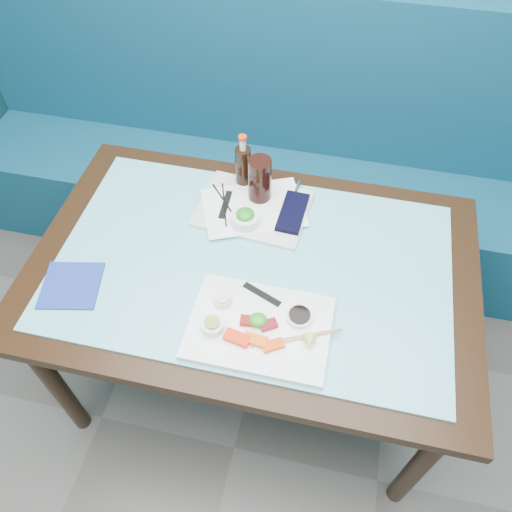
% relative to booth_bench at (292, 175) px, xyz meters
% --- Properties ---
extents(booth_bench, '(3.00, 0.56, 1.17)m').
position_rel_booth_bench_xyz_m(booth_bench, '(0.00, 0.00, 0.00)').
color(booth_bench, navy).
rests_on(booth_bench, ground).
extents(dining_table, '(1.40, 0.90, 0.75)m').
position_rel_booth_bench_xyz_m(dining_table, '(0.00, -0.84, 0.29)').
color(dining_table, black).
rests_on(dining_table, ground).
extents(glass_top, '(1.22, 0.76, 0.01)m').
position_rel_booth_bench_xyz_m(glass_top, '(0.00, -0.84, 0.38)').
color(glass_top, '#68C1D1').
rests_on(glass_top, dining_table).
extents(sashimi_plate, '(0.40, 0.28, 0.02)m').
position_rel_booth_bench_xyz_m(sashimi_plate, '(0.07, -1.07, 0.39)').
color(sashimi_plate, white).
rests_on(sashimi_plate, glass_top).
extents(salmon_left, '(0.08, 0.05, 0.02)m').
position_rel_booth_bench_xyz_m(salmon_left, '(0.02, -1.12, 0.41)').
color(salmon_left, '#FF260A').
rests_on(salmon_left, sashimi_plate).
extents(salmon_mid, '(0.07, 0.04, 0.02)m').
position_rel_booth_bench_xyz_m(salmon_mid, '(0.07, -1.12, 0.41)').
color(salmon_mid, '#F76109').
rests_on(salmon_mid, sashimi_plate).
extents(salmon_right, '(0.07, 0.06, 0.01)m').
position_rel_booth_bench_xyz_m(salmon_right, '(0.12, -1.12, 0.41)').
color(salmon_right, '#FF410A').
rests_on(salmon_right, sashimi_plate).
extents(tuna_left, '(0.05, 0.04, 0.02)m').
position_rel_booth_bench_xyz_m(tuna_left, '(0.04, -1.06, 0.41)').
color(tuna_left, maroon).
rests_on(tuna_left, sashimi_plate).
extents(tuna_right, '(0.06, 0.05, 0.02)m').
position_rel_booth_bench_xyz_m(tuna_right, '(0.10, -1.06, 0.41)').
color(tuna_right, maroon).
rests_on(tuna_right, sashimi_plate).
extents(seaweed_garnish, '(0.06, 0.06, 0.03)m').
position_rel_booth_bench_xyz_m(seaweed_garnish, '(0.07, -1.06, 0.42)').
color(seaweed_garnish, '#2A9121').
rests_on(seaweed_garnish, sashimi_plate).
extents(ramekin_wasabi, '(0.07, 0.07, 0.03)m').
position_rel_booth_bench_xyz_m(ramekin_wasabi, '(-0.05, -1.10, 0.42)').
color(ramekin_wasabi, white).
rests_on(ramekin_wasabi, sashimi_plate).
extents(wasabi_fill, '(0.05, 0.05, 0.01)m').
position_rel_booth_bench_xyz_m(wasabi_fill, '(-0.05, -1.10, 0.43)').
color(wasabi_fill, '#89A635').
rests_on(wasabi_fill, ramekin_wasabi).
extents(ramekin_ginger, '(0.06, 0.06, 0.02)m').
position_rel_booth_bench_xyz_m(ramekin_ginger, '(-0.05, -1.01, 0.41)').
color(ramekin_ginger, white).
rests_on(ramekin_ginger, sashimi_plate).
extents(ginger_fill, '(0.05, 0.05, 0.01)m').
position_rel_booth_bench_xyz_m(ginger_fill, '(-0.05, -1.01, 0.43)').
color(ginger_fill, '#FAE0CD').
rests_on(ginger_fill, ramekin_ginger).
extents(soy_dish, '(0.08, 0.08, 0.02)m').
position_rel_booth_bench_xyz_m(soy_dish, '(0.18, -1.02, 0.41)').
color(soy_dish, white).
rests_on(soy_dish, sashimi_plate).
extents(soy_fill, '(0.08, 0.08, 0.01)m').
position_rel_booth_bench_xyz_m(soy_fill, '(0.18, -1.02, 0.42)').
color(soy_fill, black).
rests_on(soy_fill, soy_dish).
extents(lemon_wedge, '(0.05, 0.04, 0.04)m').
position_rel_booth_bench_xyz_m(lemon_wedge, '(0.22, -1.10, 0.43)').
color(lemon_wedge, '#E4E16C').
rests_on(lemon_wedge, sashimi_plate).
extents(chopstick_sleeve, '(0.12, 0.07, 0.00)m').
position_rel_booth_bench_xyz_m(chopstick_sleeve, '(0.06, -0.96, 0.41)').
color(chopstick_sleeve, black).
rests_on(chopstick_sleeve, sashimi_plate).
extents(wooden_chopstick_a, '(0.24, 0.11, 0.01)m').
position_rel_booth_bench_xyz_m(wooden_chopstick_a, '(0.18, -1.08, 0.41)').
color(wooden_chopstick_a, '#AA7450').
rests_on(wooden_chopstick_a, sashimi_plate).
extents(wooden_chopstick_b, '(0.19, 0.09, 0.01)m').
position_rel_booth_bench_xyz_m(wooden_chopstick_b, '(0.19, -1.08, 0.41)').
color(wooden_chopstick_b, tan).
rests_on(wooden_chopstick_b, sashimi_plate).
extents(serving_tray, '(0.39, 0.30, 0.01)m').
position_rel_booth_bench_xyz_m(serving_tray, '(-0.05, -0.62, 0.39)').
color(serving_tray, silver).
rests_on(serving_tray, glass_top).
extents(paper_placemat, '(0.40, 0.35, 0.00)m').
position_rel_booth_bench_xyz_m(paper_placemat, '(-0.05, -0.62, 0.40)').
color(paper_placemat, white).
rests_on(paper_placemat, serving_tray).
extents(seaweed_bowl, '(0.12, 0.12, 0.04)m').
position_rel_booth_bench_xyz_m(seaweed_bowl, '(-0.06, -0.69, 0.42)').
color(seaweed_bowl, white).
rests_on(seaweed_bowl, serving_tray).
extents(seaweed_salad, '(0.07, 0.07, 0.03)m').
position_rel_booth_bench_xyz_m(seaweed_salad, '(-0.06, -0.69, 0.44)').
color(seaweed_salad, '#22811D').
rests_on(seaweed_salad, seaweed_bowl).
extents(cola_glass, '(0.10, 0.10, 0.16)m').
position_rel_booth_bench_xyz_m(cola_glass, '(-0.04, -0.56, 0.48)').
color(cola_glass, black).
rests_on(cola_glass, serving_tray).
extents(navy_pouch, '(0.09, 0.19, 0.01)m').
position_rel_booth_bench_xyz_m(navy_pouch, '(0.09, -0.62, 0.40)').
color(navy_pouch, black).
rests_on(navy_pouch, serving_tray).
extents(fork, '(0.02, 0.10, 0.01)m').
position_rel_booth_bench_xyz_m(fork, '(0.08, -0.51, 0.40)').
color(fork, silver).
rests_on(fork, serving_tray).
extents(black_chopstick_a, '(0.07, 0.20, 0.01)m').
position_rel_booth_bench_xyz_m(black_chopstick_a, '(-0.15, -0.63, 0.40)').
color(black_chopstick_a, black).
rests_on(black_chopstick_a, serving_tray).
extents(black_chopstick_b, '(0.15, 0.17, 0.01)m').
position_rel_booth_bench_xyz_m(black_chopstick_b, '(-0.14, -0.63, 0.40)').
color(black_chopstick_b, black).
rests_on(black_chopstick_b, serving_tray).
extents(tray_sleeve, '(0.03, 0.13, 0.00)m').
position_rel_booth_bench_xyz_m(tray_sleeve, '(-0.14, -0.63, 0.40)').
color(tray_sleeve, black).
rests_on(tray_sleeve, serving_tray).
extents(cola_bottle_body, '(0.07, 0.07, 0.16)m').
position_rel_booth_bench_xyz_m(cola_bottle_body, '(-0.11, -0.50, 0.46)').
color(cola_bottle_body, black).
rests_on(cola_bottle_body, glass_top).
extents(cola_bottle_neck, '(0.02, 0.02, 0.04)m').
position_rel_booth_bench_xyz_m(cola_bottle_neck, '(-0.11, -0.50, 0.56)').
color(cola_bottle_neck, silver).
rests_on(cola_bottle_neck, cola_bottle_body).
extents(cola_bottle_cap, '(0.03, 0.03, 0.01)m').
position_rel_booth_bench_xyz_m(cola_bottle_cap, '(-0.11, -0.50, 0.59)').
color(cola_bottle_cap, red).
rests_on(cola_bottle_cap, cola_bottle_neck).
extents(blue_napkin, '(0.20, 0.20, 0.01)m').
position_rel_booth_bench_xyz_m(blue_napkin, '(-0.51, -1.04, 0.39)').
color(blue_napkin, navy).
rests_on(blue_napkin, glass_top).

